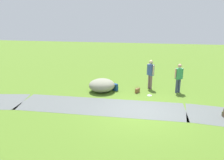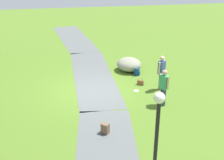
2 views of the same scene
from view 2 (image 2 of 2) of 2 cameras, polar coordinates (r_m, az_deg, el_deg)
ground_plane at (r=14.19m, az=-3.83°, el=-2.11°), size 48.00×48.00×0.00m
footpath_segment_mid at (r=15.98m, az=-3.76°, el=0.95°), size 8.01×2.11×0.01m
footpath_segment_far at (r=23.46m, az=-7.54°, el=8.22°), size 8.22×3.26×0.01m
lamp_post at (r=7.43m, az=8.74°, el=-10.74°), size 0.28×0.28×3.18m
lawn_boulder at (r=16.50m, az=3.35°, el=3.09°), size 1.81×1.73×0.75m
woman_with_handbag at (r=14.11m, az=9.68°, el=1.90°), size 0.42×0.43×1.73m
man_near_boulder at (r=12.66m, az=10.12°, el=-0.99°), size 0.47×0.38×1.65m
handbag_on_grass at (r=14.81m, az=5.60°, el=-0.43°), size 0.37×0.37×0.31m
backpack_by_boulder at (r=15.97m, az=4.94°, el=1.63°), size 0.34×0.35×0.40m
spare_backpack_on_lawn at (r=10.90m, az=-1.31°, el=-9.49°), size 0.35×0.35×0.40m
frisbee_on_grass at (r=14.18m, az=4.81°, el=-2.12°), size 0.24×0.24×0.02m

